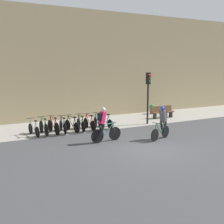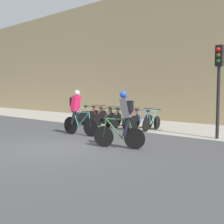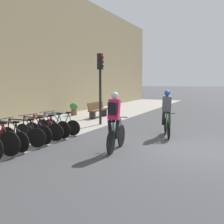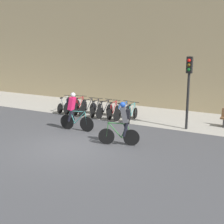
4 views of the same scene
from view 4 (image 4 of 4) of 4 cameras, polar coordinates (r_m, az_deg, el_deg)
ground at (r=12.46m, az=-7.92°, el=-6.46°), size 200.00×200.00×0.00m
kerb_strip at (r=18.08m, az=5.06°, el=-0.39°), size 44.00×4.50×0.01m
building_facade at (r=19.99m, az=8.36°, el=12.12°), size 44.00×0.60×7.87m
cyclist_pink at (r=14.65m, az=-7.09°, el=0.27°), size 1.76×0.48×1.80m
cyclist_grey at (r=12.38m, az=2.03°, el=-1.90°), size 1.59×0.67×1.77m
parked_bike_0 at (r=18.81m, az=-8.70°, el=1.18°), size 0.46×1.63×0.93m
parked_bike_1 at (r=18.47m, az=-7.34°, el=1.12°), size 0.46×1.70×0.99m
parked_bike_2 at (r=18.15m, az=-5.92°, el=0.97°), size 0.46×1.74×0.99m
parked_bike_3 at (r=17.84m, az=-4.45°, el=0.70°), size 0.46×1.64×0.95m
parked_bike_4 at (r=17.54m, az=-2.93°, el=0.52°), size 0.50×1.66×0.95m
parked_bike_5 at (r=17.26m, az=-1.36°, el=0.35°), size 0.46×1.62×0.96m
parked_bike_6 at (r=16.99m, az=0.26°, el=0.13°), size 0.46×1.60×0.95m
parked_bike_7 at (r=16.73m, az=1.93°, el=-0.03°), size 0.46×1.66×0.96m
parked_bike_8 at (r=16.49m, az=3.66°, el=-0.29°), size 0.46×1.62×0.94m
traffic_light_pole at (r=14.91m, az=13.85°, el=5.81°), size 0.26×0.30×3.42m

